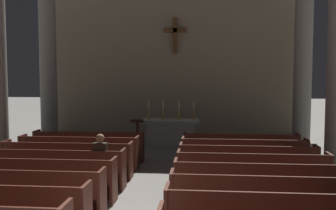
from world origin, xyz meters
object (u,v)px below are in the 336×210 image
at_px(pew_left_row_7, 79,152).
at_px(candlestick_inner_right, 179,114).
at_px(pew_right_row_7, 244,155).
at_px(pew_left_row_5, 53,168).
at_px(column_right_third, 303,48).
at_px(pew_left_row_6, 67,159).
at_px(column_left_third, 48,49).
at_px(candlestick_outer_left, 149,113).
at_px(lectern, 137,136).
at_px(candlestick_outer_right, 194,114).
at_px(pew_left_row_3, 15,192).
at_px(pew_right_row_3, 266,199).
at_px(lone_worshipper, 101,160).
at_px(pew_right_row_8, 241,149).
at_px(altar, 171,132).
at_px(pew_right_row_4, 258,184).
at_px(pew_right_row_5, 252,173).
at_px(pew_left_row_4, 36,179).
at_px(pew_left_row_8, 89,146).
at_px(candlestick_inner_left, 163,113).
at_px(pew_right_row_6, 248,163).

distance_m(pew_left_row_7, candlestick_inner_right, 4.69).
bearing_deg(pew_right_row_7, pew_left_row_5, -157.74).
height_order(pew_right_row_7, column_right_third, column_right_third).
height_order(pew_left_row_6, column_left_third, column_left_third).
height_order(candlestick_outer_left, lectern, candlestick_outer_left).
bearing_deg(pew_left_row_5, candlestick_outer_right, 60.91).
xyz_separation_m(pew_left_row_3, candlestick_inner_right, (2.63, 7.63, 0.76)).
distance_m(pew_left_row_7, pew_right_row_3, 6.03).
distance_m(column_left_third, candlestick_outer_right, 6.22).
xyz_separation_m(candlestick_outer_left, lone_worshipper, (-0.33, -5.68, -0.54)).
relative_size(pew_right_row_7, pew_right_row_8, 1.00).
xyz_separation_m(pew_left_row_3, pew_right_row_8, (4.67, 4.78, 0.00)).
relative_size(pew_left_row_7, altar, 1.56).
relative_size(column_left_third, candlestick_inner_right, 10.83).
relative_size(pew_left_row_7, candlestick_outer_right, 4.91).
bearing_deg(column_left_third, candlestick_outer_right, -2.78).
distance_m(pew_right_row_4, pew_right_row_8, 3.82).
bearing_deg(pew_right_row_3, pew_left_row_6, 148.46).
bearing_deg(candlestick_inner_right, pew_right_row_3, -75.08).
xyz_separation_m(pew_right_row_5, pew_right_row_7, (0.00, 1.91, 0.00)).
bearing_deg(pew_left_row_4, pew_left_row_8, 90.00).
bearing_deg(pew_right_row_7, candlestick_outer_right, 111.27).
relative_size(pew_left_row_6, lone_worshipper, 2.59).
height_order(pew_left_row_4, pew_left_row_7, same).
distance_m(candlestick_inner_left, candlestick_inner_right, 0.60).
relative_size(column_right_third, candlestick_inner_right, 10.83).
height_order(pew_left_row_8, altar, altar).
relative_size(pew_left_row_7, pew_right_row_4, 1.00).
height_order(pew_left_row_5, pew_right_row_4, same).
relative_size(pew_left_row_8, altar, 1.56).
bearing_deg(candlestick_outer_right, pew_left_row_7, -129.87).
bearing_deg(pew_right_row_7, candlestick_inner_right, 118.08).
height_order(candlestick_inner_left, candlestick_outer_right, same).
distance_m(pew_left_row_7, pew_right_row_8, 4.76).
relative_size(pew_left_row_5, column_left_third, 0.45).
bearing_deg(candlestick_outer_right, candlestick_outer_left, 180.00).
bearing_deg(altar, pew_left_row_7, -121.48).
xyz_separation_m(pew_right_row_5, candlestick_inner_right, (-2.03, 5.72, 0.76)).
height_order(pew_right_row_7, column_left_third, column_left_third).
relative_size(pew_left_row_8, pew_right_row_6, 1.00).
bearing_deg(pew_left_row_4, pew_right_row_8, 39.30).
relative_size(pew_left_row_6, column_right_third, 0.45).
xyz_separation_m(pew_right_row_6, column_left_third, (-7.20, 5.04, 3.21)).
xyz_separation_m(pew_left_row_6, pew_left_row_7, (0.00, 0.96, 0.00)).
bearing_deg(pew_left_row_7, pew_right_row_3, -39.30).
bearing_deg(pew_left_row_6, pew_right_row_6, 0.00).
distance_m(pew_right_row_7, candlestick_inner_left, 4.69).
relative_size(pew_right_row_6, candlestick_inner_left, 4.91).
relative_size(pew_left_row_4, pew_right_row_8, 1.00).
relative_size(pew_left_row_3, altar, 1.56).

